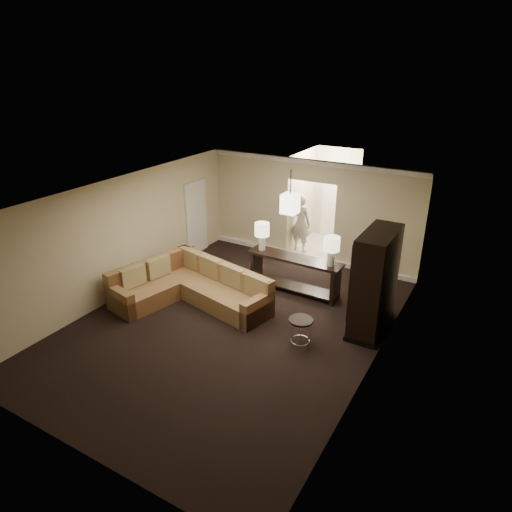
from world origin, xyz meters
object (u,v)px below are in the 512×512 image
Objects in this scene: console_table at (294,271)px; person at (301,220)px; sectional_sofa at (191,287)px; coffee_table at (218,285)px; drink_table at (301,327)px; armoire at (374,284)px.

person is (-0.95, 2.41, 0.41)m from console_table.
sectional_sofa is at bearing -137.04° from console_table.
console_table is 2.62m from person.
drink_table reaches higher than coffee_table.
armoire reaches higher than sectional_sofa.
sectional_sofa reaches higher than drink_table.
console_table is at bearing 123.10° from person.
console_table is at bearing 118.77° from drink_table.
sectional_sofa is 1.48× the size of console_table.
sectional_sofa is at bearing -115.23° from coffee_table.
console_table is at bearing 33.16° from coffee_table.
coffee_table is 0.57× the size of console_table.
drink_table is at bearing 126.48° from person.
armoire is 1.14× the size of person.
armoire reaches higher than console_table.
person is (0.58, 3.41, 0.73)m from coffee_table.
drink_table is (2.92, -0.35, 0.06)m from sectional_sofa.
sectional_sofa is at bearing 89.26° from person.
person reaches higher than drink_table.
sectional_sofa is at bearing -166.39° from armoire.
sectional_sofa reaches higher than coffee_table.
drink_table is at bearing 5.76° from sectional_sofa.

